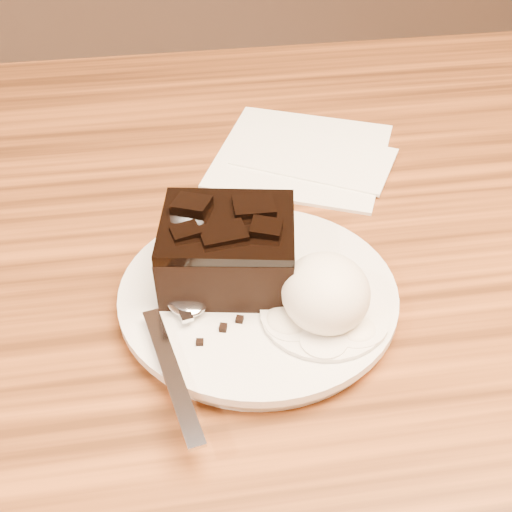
{
  "coord_description": "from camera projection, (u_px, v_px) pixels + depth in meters",
  "views": [
    {
      "loc": [
        -0.17,
        -0.42,
        1.1
      ],
      "look_at": [
        -0.11,
        -0.05,
        0.79
      ],
      "focal_mm": 48.02,
      "sensor_mm": 36.0,
      "label": 1
    }
  ],
  "objects": [
    {
      "name": "dining_table",
      "position": [
        341.0,
        488.0,
        0.8
      ],
      "size": [
        1.2,
        0.8,
        0.75
      ],
      "primitive_type": null,
      "color": "#432310",
      "rests_on": "floor"
    },
    {
      "name": "plate",
      "position": [
        258.0,
        298.0,
        0.5
      ],
      "size": [
        0.2,
        0.2,
        0.02
      ],
      "primitive_type": "cylinder",
      "color": "silver",
      "rests_on": "dining_table"
    },
    {
      "name": "brownie",
      "position": [
        228.0,
        252.0,
        0.49
      ],
      "size": [
        0.11,
        0.1,
        0.04
      ],
      "primitive_type": "cube",
      "rotation": [
        0.0,
        0.0,
        -0.18
      ],
      "color": "black",
      "rests_on": "plate"
    },
    {
      "name": "ice_cream_scoop",
      "position": [
        326.0,
        293.0,
        0.46
      ],
      "size": [
        0.06,
        0.06,
        0.05
      ],
      "primitive_type": "ellipsoid",
      "color": "silver",
      "rests_on": "plate"
    },
    {
      "name": "melt_puddle",
      "position": [
        324.0,
        314.0,
        0.47
      ],
      "size": [
        0.09,
        0.09,
        0.0
      ],
      "primitive_type": "cylinder",
      "color": "white",
      "rests_on": "plate"
    },
    {
      "name": "spoon",
      "position": [
        186.0,
        298.0,
        0.48
      ],
      "size": [
        0.06,
        0.17,
        0.01
      ],
      "primitive_type": null,
      "rotation": [
        0.0,
        0.0,
        0.2
      ],
      "color": "silver",
      "rests_on": "plate"
    },
    {
      "name": "napkin",
      "position": [
        302.0,
        154.0,
        0.66
      ],
      "size": [
        0.21,
        0.21,
        0.01
      ],
      "primitive_type": "cube",
      "rotation": [
        0.0,
        0.0,
        -0.42
      ],
      "color": "white",
      "rests_on": "dining_table"
    },
    {
      "name": "crumb_a",
      "position": [
        223.0,
        328.0,
        0.46
      ],
      "size": [
        0.01,
        0.01,
        0.0
      ],
      "primitive_type": "cube",
      "rotation": [
        0.0,
        0.0,
        1.31
      ],
      "color": "black",
      "rests_on": "plate"
    },
    {
      "name": "crumb_b",
      "position": [
        200.0,
        342.0,
        0.45
      ],
      "size": [
        0.01,
        0.01,
        0.0
      ],
      "primitive_type": "cube",
      "rotation": [
        0.0,
        0.0,
        1.44
      ],
      "color": "black",
      "rests_on": "plate"
    },
    {
      "name": "crumb_c",
      "position": [
        313.0,
        339.0,
        0.45
      ],
      "size": [
        0.01,
        0.01,
        0.0
      ],
      "primitive_type": "cube",
      "rotation": [
        0.0,
        0.0,
        0.91
      ],
      "color": "black",
      "rests_on": "plate"
    },
    {
      "name": "crumb_d",
      "position": [
        240.0,
        319.0,
        0.47
      ],
      "size": [
        0.01,
        0.01,
        0.0
      ],
      "primitive_type": "cube",
      "rotation": [
        0.0,
        0.0,
        1.22
      ],
      "color": "black",
      "rests_on": "plate"
    }
  ]
}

